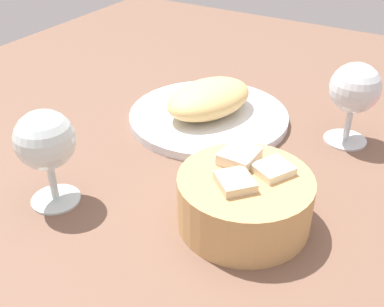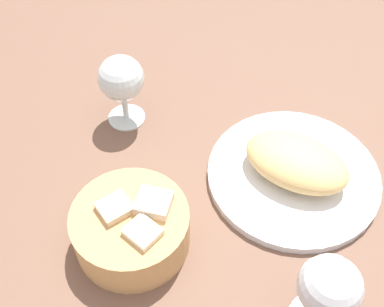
# 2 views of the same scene
# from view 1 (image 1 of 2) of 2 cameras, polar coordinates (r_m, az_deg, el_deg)

# --- Properties ---
(ground_plane) EXTENTS (1.40, 1.40, 0.02)m
(ground_plane) POSITION_cam_1_polar(r_m,az_deg,el_deg) (0.70, 5.87, -2.08)
(ground_plane) COLOR brown
(plate) EXTENTS (0.27, 0.27, 0.01)m
(plate) POSITION_cam_1_polar(r_m,az_deg,el_deg) (0.81, 1.98, 4.40)
(plate) COLOR white
(plate) RESTS_ON ground_plane
(omelette) EXTENTS (0.18, 0.14, 0.05)m
(omelette) POSITION_cam_1_polar(r_m,az_deg,el_deg) (0.79, 2.03, 6.55)
(omelette) COLOR #E9C378
(omelette) RESTS_ON plate
(lettuce_garnish) EXTENTS (0.05, 0.05, 0.01)m
(lettuce_garnish) POSITION_cam_1_polar(r_m,az_deg,el_deg) (0.83, -1.26, 6.34)
(lettuce_garnish) COLOR #478133
(lettuce_garnish) RESTS_ON plate
(bread_basket) EXTENTS (0.16, 0.16, 0.08)m
(bread_basket) POSITION_cam_1_polar(r_m,az_deg,el_deg) (0.58, 6.26, -5.29)
(bread_basket) COLOR tan
(bread_basket) RESTS_ON ground_plane
(wine_glass_near) EXTENTS (0.07, 0.07, 0.13)m
(wine_glass_near) POSITION_cam_1_polar(r_m,az_deg,el_deg) (0.60, -17.00, 1.13)
(wine_glass_near) COLOR silver
(wine_glass_near) RESTS_ON ground_plane
(wine_glass_far) EXTENTS (0.08, 0.08, 0.13)m
(wine_glass_far) POSITION_cam_1_polar(r_m,az_deg,el_deg) (0.75, 18.74, 7.02)
(wine_glass_far) COLOR silver
(wine_glass_far) RESTS_ON ground_plane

